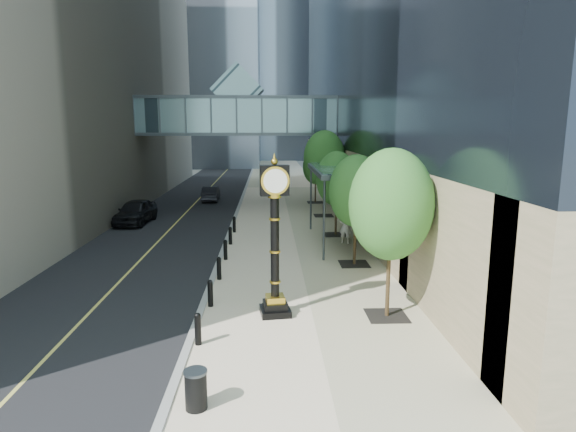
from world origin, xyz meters
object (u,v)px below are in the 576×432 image
object	(u,v)px
pedestrian	(345,227)
car_near	(136,212)
street_clock	(275,249)
trash_bin	(196,391)
car_far	(211,194)

from	to	relation	value
pedestrian	car_near	bearing A→B (deg)	-1.40
car_near	street_clock	bearing A→B (deg)	-56.98
trash_bin	pedestrian	size ratio (longest dim) A/B	0.47
street_clock	trash_bin	distance (m)	6.36
trash_bin	street_clock	bearing A→B (deg)	71.31
car_near	trash_bin	bearing A→B (deg)	-67.75
pedestrian	car_near	size ratio (longest dim) A/B	0.39
trash_bin	pedestrian	xyz separation A→B (m)	(6.10, 16.23, 0.50)
trash_bin	car_far	bearing A→B (deg)	96.02
car_far	street_clock	bearing A→B (deg)	99.56
car_far	pedestrian	bearing A→B (deg)	118.00
street_clock	trash_bin	bearing A→B (deg)	-115.84
pedestrian	car_far	bearing A→B (deg)	-35.98
street_clock	trash_bin	world-z (taller)	street_clock
car_near	pedestrian	bearing A→B (deg)	-21.68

